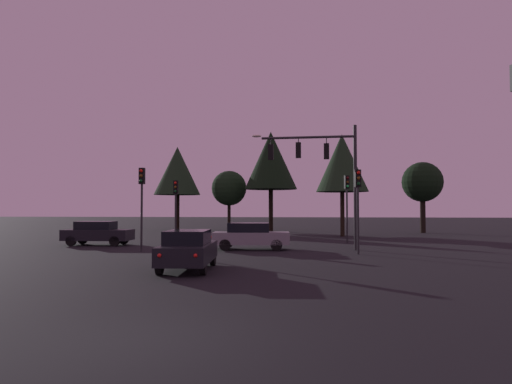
{
  "coord_description": "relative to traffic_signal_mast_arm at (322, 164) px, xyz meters",
  "views": [
    {
      "loc": [
        2.7,
        -7.72,
        2.36
      ],
      "look_at": [
        -0.15,
        21.15,
        3.43
      ],
      "focal_mm": 31.01,
      "sensor_mm": 36.0,
      "label": 1
    }
  ],
  "objects": [
    {
      "name": "car_nearside_lane",
      "position": [
        -5.55,
        -8.82,
        -4.12
      ],
      "size": [
        2.03,
        4.18,
        1.52
      ],
      "color": "black",
      "rests_on": "ground"
    },
    {
      "name": "tree_center_horizon",
      "position": [
        -14.44,
        21.06,
        1.46
      ],
      "size": [
        4.97,
        4.97,
        9.01
      ],
      "color": "black",
      "rests_on": "ground"
    },
    {
      "name": "ground_plane",
      "position": [
        -4.0,
        6.78,
        -4.91
      ],
      "size": [
        168.0,
        168.0,
        0.0
      ],
      "primitive_type": "plane",
      "color": "black",
      "rests_on": "ground"
    },
    {
      "name": "traffic_signal_mast_arm",
      "position": [
        0.0,
        0.0,
        0.0
      ],
      "size": [
        6.02,
        0.56,
        7.08
      ],
      "color": "#232326",
      "rests_on": "ground"
    },
    {
      "name": "tree_right_cluster",
      "position": [
        10.48,
        18.35,
        -0.07
      ],
      "size": [
        3.84,
        3.84,
        6.81
      ],
      "color": "black",
      "rests_on": "ground"
    },
    {
      "name": "traffic_light_median",
      "position": [
        -9.62,
        3.61,
        -1.91
      ],
      "size": [
        0.31,
        0.36,
        4.23
      ],
      "color": "#232326",
      "rests_on": "ground"
    },
    {
      "name": "tree_left_far",
      "position": [
        -8.85,
        21.48,
        -0.42
      ],
      "size": [
        3.75,
        3.75,
        6.39
      ],
      "color": "black",
      "rests_on": "ground"
    },
    {
      "name": "tree_behind_sign",
      "position": [
        2.26,
        12.09,
        1.24
      ],
      "size": [
        4.35,
        4.35,
        8.6
      ],
      "color": "black",
      "rests_on": "ground"
    },
    {
      "name": "traffic_light_far_side",
      "position": [
        -10.0,
        -1.78,
        -1.67
      ],
      "size": [
        0.31,
        0.35,
        4.6
      ],
      "color": "#232326",
      "rests_on": "ground"
    },
    {
      "name": "tree_lot_edge",
      "position": [
        -4.23,
        19.66,
        2.34
      ],
      "size": [
        5.38,
        5.38,
        10.24
      ],
      "color": "black",
      "rests_on": "ground"
    },
    {
      "name": "traffic_light_corner_left",
      "position": [
        1.68,
        -2.38,
        -1.83
      ],
      "size": [
        0.35,
        0.38,
        4.35
      ],
      "color": "#232326",
      "rests_on": "ground"
    },
    {
      "name": "traffic_light_corner_right",
      "position": [
        1.9,
        4.93,
        -1.68
      ],
      "size": [
        0.36,
        0.38,
        4.58
      ],
      "color": "#232326",
      "rests_on": "ground"
    },
    {
      "name": "car_crossing_right",
      "position": [
        -14.16,
        1.69,
        -4.12
      ],
      "size": [
        4.32,
        1.89,
        1.52
      ],
      "color": "black",
      "rests_on": "ground"
    },
    {
      "name": "car_crossing_left",
      "position": [
        -4.1,
        -0.3,
        -4.12
      ],
      "size": [
        4.48,
        2.05,
        1.52
      ],
      "color": "gray",
      "rests_on": "ground"
    }
  ]
}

